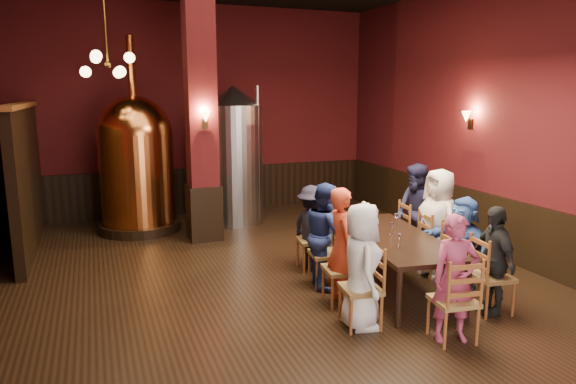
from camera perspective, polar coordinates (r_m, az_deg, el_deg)
name	(u,v)px	position (r m, az deg, el deg)	size (l,w,h in m)	color
room	(268,124)	(6.64, -2.24, 7.51)	(10.00, 10.02, 4.50)	black
wainscot_right	(500,228)	(9.00, 22.53, -3.68)	(0.08, 9.90, 1.00)	black
wainscot_back	(198,190)	(11.64, -10.02, 0.21)	(7.90, 0.08, 1.00)	black
column	(201,116)	(9.27, -9.64, 8.38)	(0.58, 0.58, 4.50)	#4D1013
partition	(27,180)	(9.65, -27.04, 1.15)	(0.22, 3.50, 2.40)	black
pendant_cluster	(108,65)	(9.19, -19.39, 13.20)	(0.90, 0.90, 1.70)	#A57226
sconce_wall	(471,119)	(9.30, 19.66, 7.60)	(0.20, 0.20, 0.36)	black
sconce_column	(205,119)	(8.98, -9.25, 7.99)	(0.20, 0.20, 0.36)	black
dining_table	(393,240)	(7.13, 11.59, -5.24)	(1.30, 2.51, 0.75)	black
chair_0	(361,288)	(6.01, 8.08, -10.54)	(0.46, 0.46, 0.92)	brown
person_0	(361,266)	(5.92, 8.15, -8.16)	(0.71, 0.46, 1.45)	white
chair_1	(341,269)	(6.60, 5.95, -8.49)	(0.46, 0.46, 0.92)	brown
person_1	(342,247)	(6.50, 6.00, -6.05)	(0.55, 0.36, 1.51)	red
chair_2	(326,253)	(7.19, 4.20, -6.79)	(0.46, 0.46, 0.92)	brown
person_2	(326,235)	(7.11, 4.23, -4.76)	(0.70, 0.35, 1.45)	navy
chair_3	(312,240)	(7.80, 2.72, -5.33)	(0.46, 0.46, 0.92)	brown
person_3	(312,228)	(7.75, 2.73, -4.00)	(0.84, 0.48, 1.30)	black
chair_4	(492,276)	(6.79, 21.73, -8.67)	(0.46, 0.46, 0.92)	brown
person_4	(493,260)	(6.72, 21.86, -7.00)	(0.78, 0.33, 1.34)	black
chair_5	(462,259)	(7.31, 18.72, -7.05)	(0.46, 0.46, 0.92)	brown
person_5	(462,245)	(7.26, 18.82, -5.57)	(1.22, 0.39, 1.32)	#375EA7
chair_6	(437,245)	(7.85, 16.18, -5.66)	(0.46, 0.46, 0.92)	brown
person_6	(438,223)	(7.77, 16.31, -3.31)	(0.77, 0.50, 1.58)	white
chair_7	(415,233)	(8.42, 13.94, -4.42)	(0.46, 0.46, 0.92)	brown
person_7	(416,213)	(8.34, 14.05, -2.30)	(0.76, 0.37, 1.56)	#1D1C39
chair_8	(454,300)	(5.91, 17.93, -11.36)	(0.46, 0.46, 0.92)	brown
person_8	(455,279)	(5.83, 18.07, -9.15)	(0.51, 0.34, 1.40)	#9D3456
copper_kettle	(137,162)	(10.22, -16.48, 3.19)	(1.75, 1.75, 3.67)	black
steel_vessel	(234,155)	(10.48, -5.98, 4.06)	(1.44, 1.44, 2.78)	#B2B2B7
rose_vase	(366,209)	(7.64, 8.70, -1.90)	(0.19, 0.19, 0.33)	white
wine_glass_0	(399,240)	(6.59, 12.25, -5.27)	(0.07, 0.07, 0.17)	white
wine_glass_1	(366,217)	(7.69, 8.63, -2.79)	(0.07, 0.07, 0.17)	white
wine_glass_2	(376,235)	(6.78, 9.78, -4.71)	(0.07, 0.07, 0.17)	white
wine_glass_3	(370,218)	(7.66, 9.13, -2.87)	(0.07, 0.07, 0.17)	white
wine_glass_4	(396,220)	(7.63, 11.92, -3.03)	(0.07, 0.07, 0.17)	white
wine_glass_5	(391,228)	(7.13, 11.43, -3.99)	(0.07, 0.07, 0.17)	white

